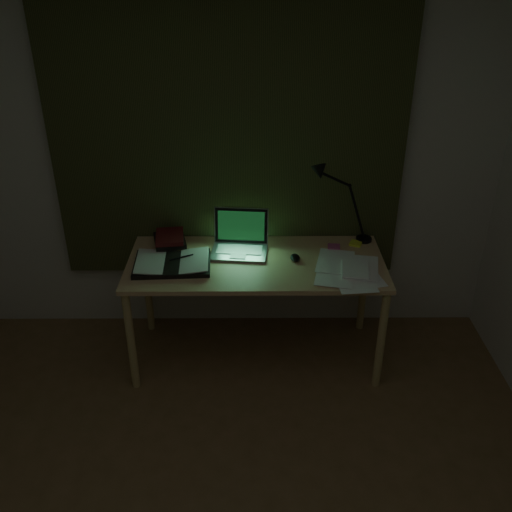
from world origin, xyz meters
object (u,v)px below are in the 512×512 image
(book_stack, at_px, (171,240))
(desk_lamp, at_px, (368,202))
(desk, at_px, (256,310))
(loose_papers, at_px, (346,268))
(open_textbook, at_px, (172,263))
(laptop, at_px, (239,236))

(book_stack, distance_m, desk_lamp, 1.27)
(desk, xyz_separation_m, loose_papers, (0.54, -0.11, 0.37))
(desk, distance_m, open_textbook, 0.63)
(laptop, bearing_deg, desk_lamp, 17.42)
(open_textbook, height_order, desk_lamp, desk_lamp)
(desk, bearing_deg, laptop, 136.25)
(desk_lamp, bearing_deg, book_stack, -168.16)
(laptop, distance_m, open_textbook, 0.44)
(laptop, xyz_separation_m, open_textbook, (-0.40, -0.15, -0.10))
(desk_lamp, bearing_deg, open_textbook, -156.87)
(desk, distance_m, book_stack, 0.70)
(open_textbook, relative_size, book_stack, 1.99)
(book_stack, bearing_deg, desk_lamp, 3.65)
(laptop, height_order, book_stack, laptop)
(laptop, relative_size, desk_lamp, 0.70)
(open_textbook, distance_m, loose_papers, 1.04)
(desk, height_order, loose_papers, loose_papers)
(laptop, distance_m, loose_papers, 0.68)
(book_stack, distance_m, loose_papers, 1.12)
(laptop, distance_m, desk_lamp, 0.84)
(loose_papers, xyz_separation_m, desk_lamp, (0.17, 0.38, 0.27))
(desk, xyz_separation_m, open_textbook, (-0.50, -0.05, 0.38))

